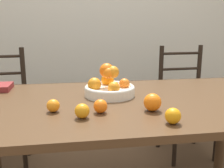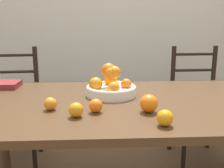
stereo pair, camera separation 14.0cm
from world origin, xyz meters
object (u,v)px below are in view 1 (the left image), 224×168
orange_loose_2 (152,102)px  orange_loose_3 (82,111)px  orange_loose_1 (53,106)px  chair_left (0,112)px  orange_loose_0 (100,106)px  orange_loose_4 (173,116)px  chair_right (185,103)px  fruit_bowl (109,86)px

orange_loose_2 → orange_loose_3: (-0.33, -0.05, -0.01)m
orange_loose_1 → chair_left: 1.10m
orange_loose_0 → orange_loose_2: orange_loose_2 is taller
orange_loose_1 → chair_left: size_ratio=0.06×
orange_loose_2 → chair_left: size_ratio=0.09×
orange_loose_0 → orange_loose_2: 0.25m
orange_loose_4 → chair_left: chair_left is taller
orange_loose_3 → orange_loose_4: size_ratio=0.98×
orange_loose_4 → chair_right: chair_right is taller
fruit_bowl → chair_right: size_ratio=0.29×
orange_loose_1 → orange_loose_4: (0.49, -0.23, 0.00)m
orange_loose_1 → chair_right: (1.09, 0.93, -0.32)m
orange_loose_0 → chair_right: chair_right is taller
orange_loose_2 → chair_left: bearing=134.0°
orange_loose_0 → orange_loose_1: (-0.22, 0.05, -0.00)m
orange_loose_2 → orange_loose_4: bearing=-78.9°
orange_loose_1 → orange_loose_2: orange_loose_2 is taller
chair_right → orange_loose_1: bearing=-142.3°
orange_loose_3 → chair_right: (0.96, 1.04, -0.32)m
orange_loose_0 → chair_right: bearing=48.2°
orange_loose_2 → orange_loose_3: 0.33m
fruit_bowl → orange_loose_1: bearing=-140.5°
chair_right → orange_loose_4: bearing=-120.1°
orange_loose_3 → orange_loose_0: bearing=33.7°
orange_loose_0 → chair_left: chair_left is taller
fruit_bowl → orange_loose_2: 0.34m
orange_loose_1 → orange_loose_3: size_ratio=0.93×
fruit_bowl → chair_left: chair_left is taller
orange_loose_0 → orange_loose_1: 0.22m
orange_loose_4 → chair_right: 1.34m
orange_loose_0 → orange_loose_2: size_ratio=0.77×
orange_loose_2 → orange_loose_3: bearing=-171.7°
orange_loose_1 → orange_loose_2: size_ratio=0.73×
fruit_bowl → orange_loose_1: (-0.30, -0.25, -0.02)m
fruit_bowl → orange_loose_0: 0.30m
fruit_bowl → chair_right: (0.79, 0.69, -0.34)m
orange_loose_3 → fruit_bowl: bearing=64.1°
orange_loose_2 → chair_right: (0.63, 0.99, -0.33)m
orange_loose_0 → orange_loose_3: (-0.09, -0.06, 0.00)m
orange_loose_0 → orange_loose_2: (0.24, -0.01, 0.01)m
orange_loose_2 → chair_right: size_ratio=0.09×
orange_loose_3 → chair_right: bearing=47.1°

